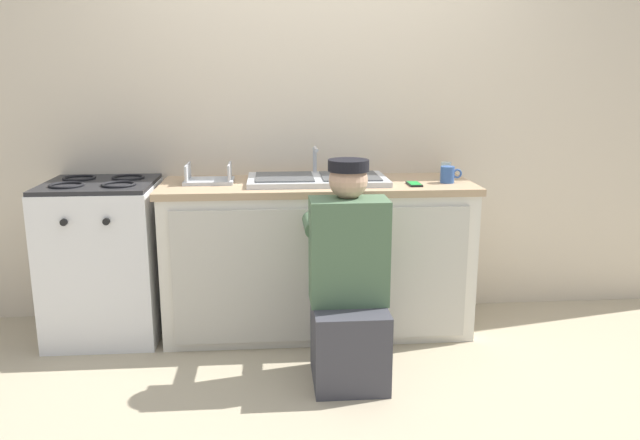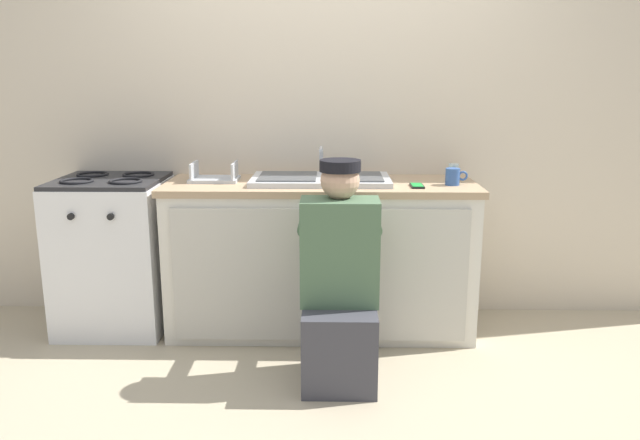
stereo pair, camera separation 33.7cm
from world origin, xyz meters
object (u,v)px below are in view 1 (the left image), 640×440
(dish_rack_tray, at_px, (209,179))
(cell_phone, at_px, (414,184))
(coffee_mug, at_px, (448,175))
(water_glass, at_px, (446,170))
(stove_range, at_px, (105,259))
(sink_double_basin, at_px, (317,179))
(plumber_person, at_px, (349,291))

(dish_rack_tray, bearing_deg, cell_phone, -8.47)
(coffee_mug, xyz_separation_m, dish_rack_tray, (-1.37, 0.11, -0.02))
(water_glass, bearing_deg, stove_range, -178.24)
(water_glass, bearing_deg, dish_rack_tray, -178.78)
(dish_rack_tray, bearing_deg, sink_double_basin, -2.76)
(coffee_mug, relative_size, dish_rack_tray, 0.45)
(sink_double_basin, distance_m, water_glass, 0.78)
(sink_double_basin, height_order, cell_phone, sink_double_basin)
(dish_rack_tray, xyz_separation_m, water_glass, (1.40, 0.03, 0.03))
(cell_phone, xyz_separation_m, water_glass, (0.24, 0.20, 0.04))
(cell_phone, distance_m, water_glass, 0.32)
(cell_phone, bearing_deg, plumber_person, -129.67)
(plumber_person, bearing_deg, cell_phone, 50.33)
(stove_range, bearing_deg, cell_phone, -4.53)
(stove_range, distance_m, water_glass, 2.07)
(stove_range, xyz_separation_m, coffee_mug, (1.99, -0.08, 0.48))
(dish_rack_tray, bearing_deg, coffee_mug, -4.62)
(coffee_mug, height_order, dish_rack_tray, dish_rack_tray)
(sink_double_basin, relative_size, water_glass, 8.00)
(sink_double_basin, bearing_deg, plumber_person, -81.09)
(sink_double_basin, xyz_separation_m, coffee_mug, (0.75, -0.08, 0.03))
(sink_double_basin, distance_m, coffee_mug, 0.75)
(dish_rack_tray, bearing_deg, stove_range, -177.00)
(sink_double_basin, xyz_separation_m, plumber_person, (0.10, -0.67, -0.45))
(stove_range, distance_m, coffee_mug, 2.05)
(plumber_person, xyz_separation_m, dish_rack_tray, (-0.73, 0.70, 0.46))
(plumber_person, height_order, coffee_mug, plumber_person)
(coffee_mug, distance_m, water_glass, 0.14)
(stove_range, bearing_deg, plumber_person, -26.33)
(cell_phone, bearing_deg, dish_rack_tray, 171.53)
(sink_double_basin, xyz_separation_m, stove_range, (-1.24, -0.00, -0.45))
(coffee_mug, height_order, water_glass, water_glass)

